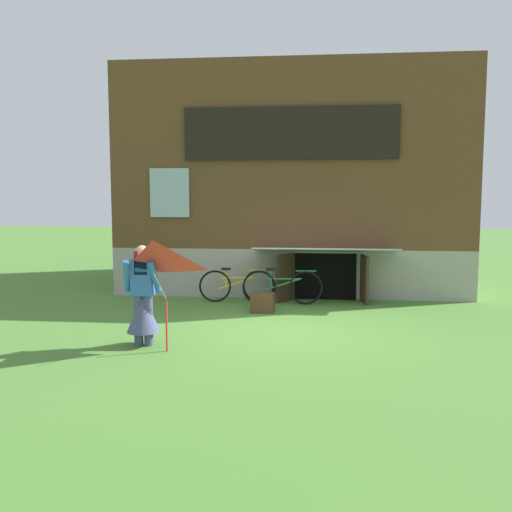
{
  "coord_description": "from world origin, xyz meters",
  "views": [
    {
      "loc": [
        0.57,
        -9.68,
        2.36
      ],
      "look_at": [
        -0.52,
        0.71,
        1.21
      ],
      "focal_mm": 39.87,
      "sensor_mm": 36.0,
      "label": 1
    }
  ],
  "objects_px": {
    "person": "(143,304)",
    "wooden_crate": "(262,303)",
    "bicycle_yellow": "(237,285)",
    "bicycle_green": "(282,287)",
    "kite": "(153,270)"
  },
  "relations": [
    {
      "from": "person",
      "to": "bicycle_green",
      "type": "relative_size",
      "value": 0.91
    },
    {
      "from": "person",
      "to": "bicycle_yellow",
      "type": "bearing_deg",
      "value": 98.81
    },
    {
      "from": "person",
      "to": "wooden_crate",
      "type": "distance_m",
      "value": 3.18
    },
    {
      "from": "person",
      "to": "wooden_crate",
      "type": "xyz_separation_m",
      "value": [
        1.61,
        2.7,
        -0.47
      ]
    },
    {
      "from": "person",
      "to": "bicycle_yellow",
      "type": "height_order",
      "value": "person"
    },
    {
      "from": "person",
      "to": "kite",
      "type": "bearing_deg",
      "value": -36.27
    },
    {
      "from": "person",
      "to": "wooden_crate",
      "type": "relative_size",
      "value": 3.43
    },
    {
      "from": "bicycle_yellow",
      "to": "kite",
      "type": "bearing_deg",
      "value": -105.74
    },
    {
      "from": "bicycle_yellow",
      "to": "wooden_crate",
      "type": "distance_m",
      "value": 1.22
    },
    {
      "from": "bicycle_green",
      "to": "wooden_crate",
      "type": "xyz_separation_m",
      "value": [
        -0.35,
        -0.83,
        -0.19
      ]
    },
    {
      "from": "person",
      "to": "bicycle_green",
      "type": "xyz_separation_m",
      "value": [
        1.96,
        3.53,
        -0.28
      ]
    },
    {
      "from": "bicycle_green",
      "to": "person",
      "type": "bearing_deg",
      "value": -123.49
    },
    {
      "from": "person",
      "to": "wooden_crate",
      "type": "height_order",
      "value": "person"
    },
    {
      "from": "person",
      "to": "bicycle_green",
      "type": "bearing_deg",
      "value": 84.17
    },
    {
      "from": "person",
      "to": "bicycle_yellow",
      "type": "xyz_separation_m",
      "value": [
        0.95,
        3.71,
        -0.29
      ]
    }
  ]
}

